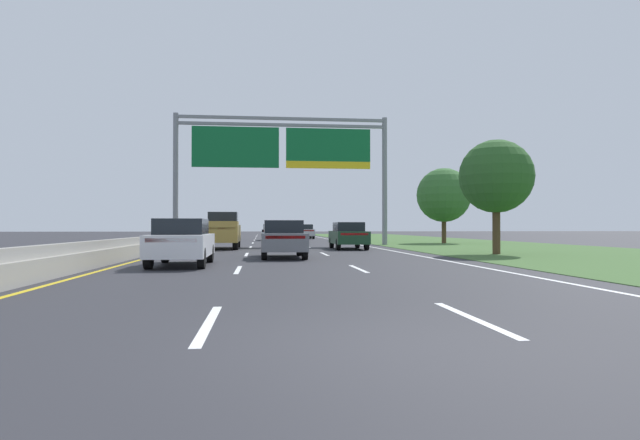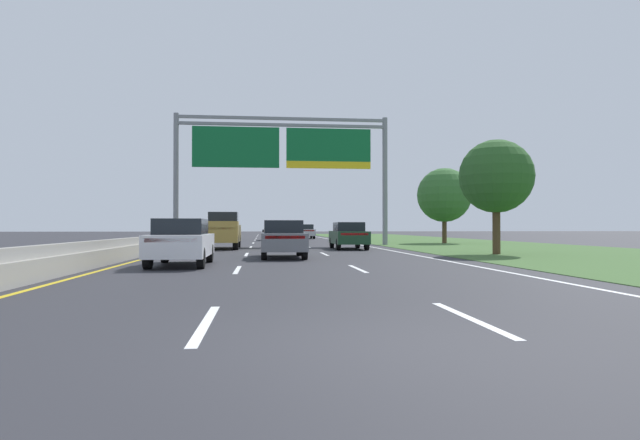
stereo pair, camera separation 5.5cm
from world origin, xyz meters
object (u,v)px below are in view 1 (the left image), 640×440
Objects in this scene: car_black_centre_lane_sedan at (272,232)px; roadside_tree_near at (496,177)px; pickup_truck_gold at (222,231)px; car_darkgreen_right_lane_sedan at (348,235)px; car_silver_right_lane_sedan at (305,231)px; car_grey_centre_lane_sedan at (283,238)px; roadside_tree_mid at (444,195)px; car_white_left_lane_sedan at (182,241)px; overhead_sign_gantry at (282,153)px.

roadside_tree_near reaches higher than car_black_centre_lane_sedan.
pickup_truck_gold reaches higher than car_darkgreen_right_lane_sedan.
roadside_tree_near is at bearing -170.37° from car_silver_right_lane_sedan.
car_grey_centre_lane_sedan is 0.74× the size of roadside_tree_mid.
car_black_centre_lane_sedan is (3.32, 18.93, -0.26)m from pickup_truck_gold.
car_darkgreen_right_lane_sedan is 9.50m from roadside_tree_near.
roadside_tree_mid is (17.01, 22.40, 2.99)m from car_white_left_lane_sedan.
car_grey_centre_lane_sedan is (-0.08, -28.73, 0.00)m from car_black_centre_lane_sedan.
car_darkgreen_right_lane_sedan is (0.33, -27.59, 0.00)m from car_silver_right_lane_sedan.
roadside_tree_near reaches higher than car_grey_centre_lane_sedan.
roadside_tree_mid is (9.62, -17.72, 2.99)m from car_silver_right_lane_sedan.
roadside_tree_mid is at bearing -37.68° from car_white_left_lane_sedan.
pickup_truck_gold is 0.91× the size of roadside_tree_mid.
pickup_truck_gold is 18.87m from roadside_tree_mid.
car_white_left_lane_sedan is 1.00× the size of car_silver_right_lane_sedan.
roadside_tree_near is at bearing -81.90° from car_grey_centre_lane_sedan.
pickup_truck_gold reaches higher than car_black_centre_lane_sedan.
car_black_centre_lane_sedan is (-0.47, 13.88, -5.68)m from overhead_sign_gantry.
overhead_sign_gantry reaches higher than roadside_tree_mid.
car_white_left_lane_sedan is 33.14m from car_black_centre_lane_sedan.
roadside_tree_near reaches higher than car_darkgreen_right_lane_sedan.
car_black_centre_lane_sedan is 17.28m from roadside_tree_mid.
car_black_centre_lane_sedan is (3.64, 32.94, 0.00)m from car_white_left_lane_sedan.
car_darkgreen_right_lane_sedan is at bearing -32.13° from car_white_left_lane_sedan.
pickup_truck_gold is 1.00× the size of roadside_tree_near.
pickup_truck_gold is at bearing 18.04° from car_grey_centre_lane_sedan.
car_silver_right_lane_sedan is (3.28, 21.07, -5.68)m from overhead_sign_gantry.
car_white_left_lane_sedan is at bearing 148.79° from car_darkgreen_right_lane_sedan.
car_white_left_lane_sedan is at bearing 178.24° from pickup_truck_gold.
car_darkgreen_right_lane_sedan is 13.88m from roadside_tree_mid.
roadside_tree_near reaches higher than car_white_left_lane_sedan.
car_white_left_lane_sedan and car_darkgreen_right_lane_sedan have the same top height.
car_black_centre_lane_sedan is 20.81m from car_darkgreen_right_lane_sedan.
pickup_truck_gold is (-3.78, -5.05, -5.43)m from overhead_sign_gantry.
roadside_tree_near reaches higher than car_silver_right_lane_sedan.
car_darkgreen_right_lane_sedan is (3.62, -6.53, -5.68)m from overhead_sign_gantry.
overhead_sign_gantry is 3.41× the size of car_silver_right_lane_sedan.
car_white_left_lane_sedan is 1.00× the size of car_grey_centre_lane_sedan.
pickup_truck_gold is 19.22m from car_black_centre_lane_sedan.
overhead_sign_gantry is 2.78× the size of roadside_tree_near.
car_grey_centre_lane_sedan is at bearing -40.71° from car_white_left_lane_sedan.
car_darkgreen_right_lane_sedan is at bearing -61.02° from overhead_sign_gantry.
car_white_left_lane_sedan is 1.00× the size of car_darkgreen_right_lane_sedan.
car_white_left_lane_sedan is 15.08m from roadside_tree_near.
car_white_left_lane_sedan is at bearing -127.20° from roadside_tree_mid.
pickup_truck_gold reaches higher than car_white_left_lane_sedan.
car_silver_right_lane_sedan is (7.06, 26.12, -0.26)m from pickup_truck_gold.
roadside_tree_mid is (3.34, 16.71, 0.14)m from roadside_tree_near.
pickup_truck_gold is 7.55m from car_darkgreen_right_lane_sedan.
overhead_sign_gantry is at bearing -165.47° from roadside_tree_mid.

